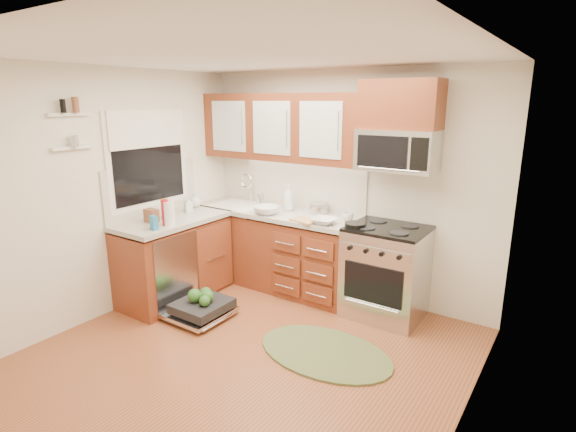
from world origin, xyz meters
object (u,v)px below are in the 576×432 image
Objects in this scene: rug at (325,352)px; cutting_board at (305,221)px; dishwasher at (200,309)px; skillet at (355,225)px; range at (386,272)px; paper_towel_roll at (169,213)px; bowl_a at (324,221)px; cup at (348,217)px; upper_cabinets at (281,127)px; microwave at (397,150)px; sink at (239,215)px; stock_pot at (319,208)px; bowl_b at (266,210)px.

cutting_board reaches higher than rug.
dishwasher is 3.29× the size of skillet.
paper_towel_roll is (-1.93, -1.11, 0.57)m from range.
rug is 4.21× the size of cutting_board.
bowl_a reaches higher than range.
rug is 1.48m from cup.
bowl_a is at bearing -22.86° from upper_cabinets.
cup is at bearing -4.66° from upper_cabinets.
microwave is 2.13m from sink.
microwave is at bearing 25.32° from bowl_a.
sink is at bearing 172.53° from bowl_a.
upper_cabinets reaches higher than rug.
stock_pot reaches higher than cutting_board.
sink is 0.50× the size of rug.
upper_cabinets is 0.96m from bowl_b.
stock_pot is at bearing 151.46° from skillet.
microwave is at bearing 32.51° from paper_towel_roll.
stock_pot reaches higher than range.
range is at bearing 82.22° from rug.
range is at bearing -90.00° from microwave.
skillet is 0.85× the size of paper_towel_roll.
rug is at bearing 3.57° from paper_towel_roll.
skillet is at bearing -5.61° from sink.
range is 2.30m from paper_towel_roll.
paper_towel_roll is (-0.39, 0.02, 0.95)m from dishwasher.
stock_pot is (-0.90, 0.05, -0.71)m from microwave.
cutting_board is (-0.85, -0.21, 0.46)m from range.
upper_cabinets is 7.00× the size of bowl_b.
paper_towel_roll is (-1.65, -0.94, 0.08)m from skillet.
sink is 2.44× the size of bowl_a.
sink is at bearing 151.15° from rug.
upper_cabinets is at bearing 137.97° from rug.
sink is 1.06m from stock_pot.
paper_towel_roll reaches higher than stock_pot.
cup is (-0.48, -0.05, -0.73)m from microwave.
cup is at bearing -12.84° from stock_pot.
bowl_a is at bearing -178.71° from skillet.
cup is (-0.20, 0.24, 0.00)m from skillet.
cutting_board is 0.46m from cup.
bowl_b is (-0.48, -0.35, -0.02)m from stock_pot.
skillet is at bearing -15.74° from upper_cabinets.
upper_cabinets is at bearing 94.54° from bowl_b.
bowl_b is (0.16, 0.95, 0.87)m from dishwasher.
cutting_board is (0.69, 0.92, 0.84)m from dishwasher.
bowl_a is 0.87× the size of bowl_b.
upper_cabinets is at bearing 174.11° from range.
bowl_b is at bearing -167.73° from microwave.
stock_pot is (0.64, 1.30, 0.89)m from dishwasher.
microwave is 2.99× the size of bowl_a.
stock_pot is 1.80× the size of cup.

